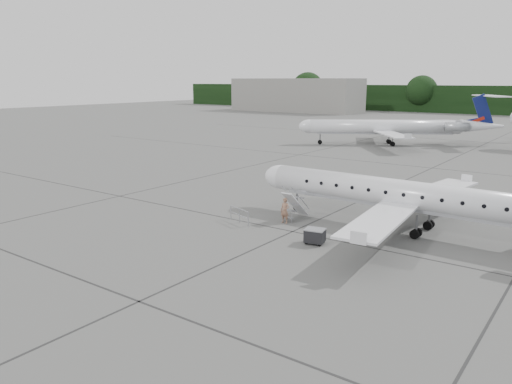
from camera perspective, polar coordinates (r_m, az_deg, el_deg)
The scene contains 8 objects.
ground at distance 28.44m, azimuth 9.29°, elevation -7.16°, with size 320.00×320.00×0.00m, color #565654.
terminal_building at distance 157.09m, azimuth 4.62°, elevation 10.99°, with size 40.00×14.00×10.00m, color slate.
main_regional_jet at distance 33.18m, azimuth 17.37°, elevation 1.17°, with size 25.62×18.45×6.57m, color silver, non-canonical shape.
airstair at distance 35.04m, azimuth 4.51°, elevation -1.47°, with size 0.85×2.29×2.06m, color silver, non-canonical shape.
passenger at distance 34.03m, azimuth 3.32°, elevation -2.13°, with size 0.64×0.42×1.77m, color #8F654E.
safety_railing at distance 34.14m, azimuth -1.92°, elevation -2.73°, with size 2.20×0.08×1.00m, color #95989E, non-canonical shape.
baggage_cart at distance 30.06m, azimuth 6.74°, elevation -5.00°, with size 1.13×0.92×0.98m, color black, non-canonical shape.
bg_regional_left at distance 77.75m, azimuth 14.51°, elevation 8.00°, with size 28.55×20.56×7.49m, color silver, non-canonical shape.
Camera 1 is at (11.80, -24.04, 9.58)m, focal length 35.00 mm.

